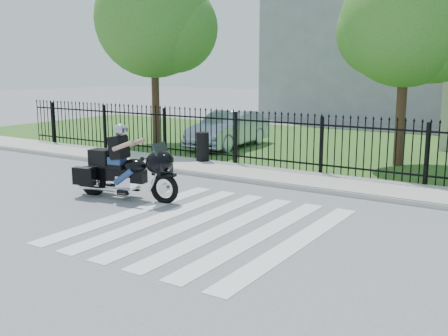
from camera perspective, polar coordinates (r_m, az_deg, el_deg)
The scene contains 12 objects.
ground at distance 10.91m, azimuth -1.81°, elevation -6.33°, with size 120.00×120.00×0.00m, color slate.
crosswalk at distance 10.91m, azimuth -1.81°, elevation -6.30°, with size 5.00×5.50×0.01m, color silver, non-canonical shape.
sidewalk at distance 15.14m, azimuth 9.00°, elevation -1.32°, with size 40.00×2.00×0.12m, color #ADAAA3.
curb at distance 14.26m, azimuth 7.36°, elevation -2.04°, with size 40.00×0.12×0.12m, color #ADAAA3.
grass_strip at distance 21.65m, azimuth 16.54°, elevation 1.90°, with size 40.00×12.00×0.02m, color #306121.
iron_fence at distance 15.90m, azimuth 10.55°, elevation 2.30°, with size 26.00×0.04×1.80m.
tree_left at distance 22.44m, azimuth -7.67°, elevation 15.78°, with size 4.80×4.80×7.58m.
tree_mid at distance 18.17m, azimuth 19.26°, elevation 14.85°, with size 4.20×4.20×6.78m.
building_tall at distance 35.81m, azimuth 18.92°, elevation 14.78°, with size 15.00×10.00×12.00m, color #95989D.
motorcycle_rider at distance 13.22m, azimuth -10.86°, elevation 0.05°, with size 2.90×1.20×1.92m.
parked_car at distance 21.33m, azimuth 0.48°, elevation 4.24°, with size 1.55×4.44×1.46m, color #ADBCD9.
litter_bin at distance 17.65m, azimuth -2.34°, elevation 2.34°, with size 0.43×0.43×0.97m, color black.
Camera 1 is at (5.93, -8.57, 3.24)m, focal length 42.00 mm.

